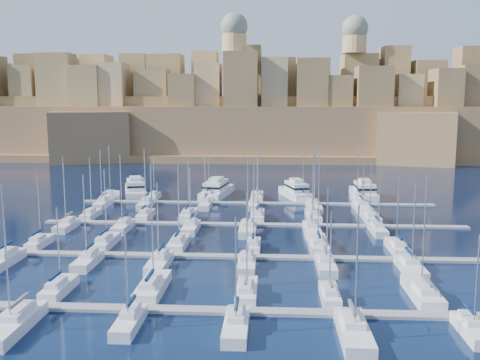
# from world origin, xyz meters

# --- Properties ---
(ground) EXTENTS (600.00, 600.00, 0.00)m
(ground) POSITION_xyz_m (0.00, 0.00, 0.00)
(ground) COLOR black
(ground) RESTS_ON ground
(pontoon_near) EXTENTS (84.00, 2.00, 0.40)m
(pontoon_near) POSITION_xyz_m (0.00, -34.00, 0.20)
(pontoon_near) COLOR slate
(pontoon_near) RESTS_ON ground
(pontoon_mid_near) EXTENTS (84.00, 2.00, 0.40)m
(pontoon_mid_near) POSITION_xyz_m (0.00, -12.00, 0.20)
(pontoon_mid_near) COLOR slate
(pontoon_mid_near) RESTS_ON ground
(pontoon_mid_far) EXTENTS (84.00, 2.00, 0.40)m
(pontoon_mid_far) POSITION_xyz_m (0.00, 10.00, 0.20)
(pontoon_mid_far) COLOR slate
(pontoon_mid_far) RESTS_ON ground
(pontoon_far) EXTENTS (84.00, 2.00, 0.40)m
(pontoon_far) POSITION_xyz_m (0.00, 32.00, 0.20)
(pontoon_far) COLOR slate
(pontoon_far) RESTS_ON ground
(sailboat_1) EXTENTS (2.45, 8.17, 11.53)m
(sailboat_1) POSITION_xyz_m (-23.79, -29.02, 0.71)
(sailboat_1) COLOR silver
(sailboat_1) RESTS_ON ground
(sailboat_2) EXTENTS (3.09, 10.31, 17.13)m
(sailboat_2) POSITION_xyz_m (-11.77, -27.97, 0.78)
(sailboat_2) COLOR silver
(sailboat_2) RESTS_ON ground
(sailboat_3) EXTENTS (2.60, 8.67, 13.20)m
(sailboat_3) POSITION_xyz_m (0.52, -28.78, 0.73)
(sailboat_3) COLOR silver
(sailboat_3) RESTS_ON ground
(sailboat_4) EXTENTS (2.24, 7.45, 11.63)m
(sailboat_4) POSITION_xyz_m (10.95, -29.37, 0.71)
(sailboat_4) COLOR silver
(sailboat_4) RESTS_ON ground
(sailboat_5) EXTENTS (3.10, 10.34, 15.84)m
(sailboat_5) POSITION_xyz_m (22.74, -27.95, 0.77)
(sailboat_5) COLOR silver
(sailboat_5) RESTS_ON ground
(sailboat_7) EXTENTS (3.26, 10.86, 16.48)m
(sailboat_7) POSITION_xyz_m (-24.26, -40.30, 0.78)
(sailboat_7) COLOR silver
(sailboat_7) RESTS_ON ground
(sailboat_8) EXTENTS (2.37, 7.90, 11.27)m
(sailboat_8) POSITION_xyz_m (-11.94, -38.85, 0.71)
(sailboat_8) COLOR silver
(sailboat_8) RESTS_ON ground
(sailboat_9) EXTENTS (2.61, 8.71, 13.17)m
(sailboat_9) POSITION_xyz_m (-0.12, -39.24, 0.73)
(sailboat_9) COLOR silver
(sailboat_9) RESTS_ON ground
(sailboat_10) EXTENTS (3.07, 10.24, 14.72)m
(sailboat_10) POSITION_xyz_m (12.31, -40.00, 0.76)
(sailboat_10) COLOR silver
(sailboat_10) RESTS_ON ground
(sailboat_11) EXTENTS (2.25, 7.51, 11.51)m
(sailboat_11) POSITION_xyz_m (24.95, -38.66, 0.71)
(sailboat_11) COLOR silver
(sailboat_11) RESTS_ON ground
(sailboat_12) EXTENTS (2.27, 7.56, 12.65)m
(sailboat_12) POSITION_xyz_m (-35.92, -7.32, 0.72)
(sailboat_12) COLOR silver
(sailboat_12) RESTS_ON ground
(sailboat_13) EXTENTS (2.73, 9.12, 13.54)m
(sailboat_13) POSITION_xyz_m (-24.65, -6.56, 0.74)
(sailboat_13) COLOR silver
(sailboat_13) RESTS_ON ground
(sailboat_14) EXTENTS (2.73, 9.11, 14.45)m
(sailboat_14) POSITION_xyz_m (-12.06, -6.56, 0.75)
(sailboat_14) COLOR silver
(sailboat_14) RESTS_ON ground
(sailboat_15) EXTENTS (2.24, 7.45, 10.83)m
(sailboat_15) POSITION_xyz_m (0.66, -7.37, 0.70)
(sailboat_15) COLOR silver
(sailboat_15) RESTS_ON ground
(sailboat_16) EXTENTS (3.07, 10.23, 16.16)m
(sailboat_16) POSITION_xyz_m (11.47, -6.01, 0.77)
(sailboat_16) COLOR silver
(sailboat_16) RESTS_ON ground
(sailboat_17) EXTENTS (2.59, 8.65, 12.83)m
(sailboat_17) POSITION_xyz_m (24.39, -6.79, 0.73)
(sailboat_17) COLOR silver
(sailboat_17) RESTS_ON ground
(sailboat_18) EXTENTS (3.07, 10.24, 15.46)m
(sailboat_18) POSITION_xyz_m (-36.99, -18.00, 0.77)
(sailboat_18) COLOR silver
(sailboat_18) RESTS_ON ground
(sailboat_19) EXTENTS (2.56, 8.55, 14.16)m
(sailboat_19) POSITION_xyz_m (-24.09, -17.17, 0.74)
(sailboat_19) COLOR silver
(sailboat_19) RESTS_ON ground
(sailboat_20) EXTENTS (2.79, 9.30, 13.28)m
(sailboat_20) POSITION_xyz_m (-13.04, -17.53, 0.74)
(sailboat_20) COLOR silver
(sailboat_20) RESTS_ON ground
(sailboat_21) EXTENTS (2.60, 8.65, 11.84)m
(sailboat_21) POSITION_xyz_m (0.03, -17.22, 0.72)
(sailboat_21) COLOR silver
(sailboat_21) RESTS_ON ground
(sailboat_22) EXTENTS (2.60, 8.67, 12.69)m
(sailboat_22) POSITION_xyz_m (11.67, -17.23, 0.73)
(sailboat_22) COLOR silver
(sailboat_22) RESTS_ON ground
(sailboat_23) EXTENTS (2.84, 9.48, 13.56)m
(sailboat_23) POSITION_xyz_m (23.87, -17.62, 0.74)
(sailboat_23) COLOR silver
(sailboat_23) RESTS_ON ground
(sailboat_24) EXTENTS (2.41, 8.02, 13.21)m
(sailboat_24) POSITION_xyz_m (-34.57, 14.91, 0.73)
(sailboat_24) COLOR silver
(sailboat_24) RESTS_ON ground
(sailboat_25) EXTENTS (2.45, 8.17, 13.53)m
(sailboat_25) POSITION_xyz_m (-22.89, 14.98, 0.73)
(sailboat_25) COLOR silver
(sailboat_25) RESTS_ON ground
(sailboat_26) EXTENTS (2.87, 9.57, 15.39)m
(sailboat_26) POSITION_xyz_m (-13.86, 15.67, 0.76)
(sailboat_26) COLOR silver
(sailboat_26) RESTS_ON ground
(sailboat_27) EXTENTS (2.77, 9.22, 14.19)m
(sailboat_27) POSITION_xyz_m (0.74, 15.49, 0.75)
(sailboat_27) COLOR silver
(sailboat_27) RESTS_ON ground
(sailboat_28) EXTENTS (2.98, 9.93, 14.27)m
(sailboat_28) POSITION_xyz_m (12.33, 15.84, 0.75)
(sailboat_28) COLOR silver
(sailboat_28) RESTS_ON ground
(sailboat_29) EXTENTS (2.97, 9.89, 14.06)m
(sailboat_29) POSITION_xyz_m (24.12, 15.82, 0.75)
(sailboat_29) COLOR silver
(sailboat_29) RESTS_ON ground
(sailboat_30) EXTENTS (2.56, 8.54, 14.53)m
(sailboat_30) POSITION_xyz_m (-35.82, 4.84, 0.75)
(sailboat_30) COLOR silver
(sailboat_30) RESTS_ON ground
(sailboat_31) EXTENTS (2.65, 8.84, 14.95)m
(sailboat_31) POSITION_xyz_m (-24.78, 4.69, 0.75)
(sailboat_31) COLOR silver
(sailboat_31) RESTS_ON ground
(sailboat_32) EXTENTS (2.69, 8.98, 12.51)m
(sailboat_32) POSITION_xyz_m (-11.65, 4.63, 0.73)
(sailboat_32) COLOR silver
(sailboat_32) RESTS_ON ground
(sailboat_33) EXTENTS (3.07, 10.23, 14.55)m
(sailboat_33) POSITION_xyz_m (-0.78, 4.01, 0.76)
(sailboat_33) COLOR silver
(sailboat_33) RESTS_ON ground
(sailboat_34) EXTENTS (2.98, 9.94, 16.80)m
(sailboat_34) POSITION_xyz_m (11.18, 4.15, 0.77)
(sailboat_34) COLOR silver
(sailboat_34) RESTS_ON ground
(sailboat_35) EXTENTS (2.47, 8.24, 11.97)m
(sailboat_35) POSITION_xyz_m (23.55, 4.98, 0.72)
(sailboat_35) COLOR silver
(sailboat_35) RESTS_ON ground
(sailboat_36) EXTENTS (2.56, 8.53, 13.74)m
(sailboat_36) POSITION_xyz_m (-37.30, 37.16, 0.74)
(sailboat_36) COLOR silver
(sailboat_36) RESTS_ON ground
(sailboat_37) EXTENTS (2.29, 7.64, 11.10)m
(sailboat_37) POSITION_xyz_m (-25.87, 36.72, 0.71)
(sailboat_37) COLOR silver
(sailboat_37) RESTS_ON ground
(sailboat_38) EXTENTS (2.74, 9.13, 14.04)m
(sailboat_38) POSITION_xyz_m (-12.08, 37.45, 0.74)
(sailboat_38) COLOR silver
(sailboat_38) RESTS_ON ground
(sailboat_39) EXTENTS (2.98, 9.92, 14.40)m
(sailboat_39) POSITION_xyz_m (0.01, 37.84, 0.75)
(sailboat_39) COLOR silver
(sailboat_39) RESTS_ON ground
(sailboat_40) EXTENTS (2.74, 9.14, 13.25)m
(sailboat_40) POSITION_xyz_m (11.43, 37.46, 0.74)
(sailboat_40) COLOR silver
(sailboat_40) RESTS_ON ground
(sailboat_41) EXTENTS (2.64, 8.81, 13.67)m
(sailboat_41) POSITION_xyz_m (24.84, 37.30, 0.74)
(sailboat_41) COLOR silver
(sailboat_41) RESTS_ON ground
(sailboat_42) EXTENTS (2.67, 8.91, 13.68)m
(sailboat_42) POSITION_xyz_m (-35.76, 26.66, 0.74)
(sailboat_42) COLOR silver
(sailboat_42) RESTS_ON ground
(sailboat_43) EXTENTS (2.66, 8.85, 14.26)m
(sailboat_43) POSITION_xyz_m (-25.50, 26.69, 0.74)
(sailboat_43) COLOR silver
(sailboat_43) RESTS_ON ground
(sailboat_44) EXTENTS (2.55, 8.50, 12.37)m
(sailboat_44) POSITION_xyz_m (-11.62, 26.86, 0.72)
(sailboat_44) COLOR silver
(sailboat_44) RESTS_ON ground
(sailboat_45) EXTENTS (2.35, 7.84, 12.38)m
(sailboat_45) POSITION_xyz_m (-0.45, 27.18, 0.72)
(sailboat_45) COLOR silver
(sailboat_45) RESTS_ON ground
(sailboat_46) EXTENTS (3.18, 10.60, 15.17)m
(sailboat_46) POSITION_xyz_m (13.25, 25.82, 0.77)
(sailboat_46) COLOR silver
(sailboat_46) RESTS_ON ground
(sailboat_47) EXTENTS (3.20, 10.65, 14.52)m
(sailboat_47) POSITION_xyz_m (24.05, 25.80, 0.76)
(sailboat_47) COLOR silver
(sailboat_47) RESTS_ON ground
(motor_yacht_a) EXTENTS (9.80, 18.12, 5.25)m
(motor_yacht_a) POSITION_xyz_m (-31.81, 41.85, 1.73)
(motor_yacht_a) COLOR silver
(motor_yacht_a) RESTS_ON ground
(motor_yacht_b) EXTENTS (7.90, 17.90, 5.25)m
(motor_yacht_b) POSITION_xyz_m (-10.57, 41.81, 1.73)
(motor_yacht_b) COLOR silver
(motor_yacht_b) RESTS_ON ground
(motor_yacht_c) EXTENTS (8.49, 15.82, 5.25)m
(motor_yacht_c) POSITION_xyz_m (9.83, 40.79, 1.73)
(motor_yacht_c) COLOR silver
(motor_yacht_c) RESTS_ON ground
(motor_yacht_d) EXTENTS (5.22, 15.84, 5.25)m
(motor_yacht_d) POSITION_xyz_m (27.04, 41.04, 1.73)
(motor_yacht_d) COLOR silver
(motor_yacht_d) RESTS_ON ground
(fortified_city) EXTENTS (460.00, 108.95, 59.52)m
(fortified_city) POSITION_xyz_m (-0.19, 155.26, 14.74)
(fortified_city) COLOR brown
(fortified_city) RESTS_ON ground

